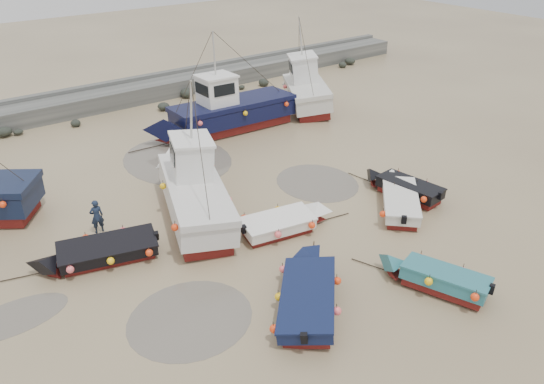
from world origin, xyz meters
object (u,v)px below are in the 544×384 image
(dinghy_2, at_px, (435,276))
(dinghy_5, at_px, (285,221))
(cabin_boat_2, at_px, (225,111))
(dinghy_3, at_px, (400,197))
(dinghy_1, at_px, (310,292))
(dinghy_4, at_px, (98,250))
(cabin_boat_1, at_px, (191,188))
(person, at_px, (100,232))
(cabin_boat_3, at_px, (307,87))
(dinghy_6, at_px, (403,185))

(dinghy_2, bearing_deg, dinghy_5, 86.90)
(cabin_boat_2, bearing_deg, dinghy_3, -171.08)
(dinghy_1, height_order, dinghy_5, same)
(dinghy_4, distance_m, cabin_boat_1, 5.05)
(dinghy_5, height_order, person, dinghy_5)
(person, bearing_deg, cabin_boat_1, 170.02)
(cabin_boat_3, bearing_deg, dinghy_5, -103.62)
(dinghy_6, relative_size, cabin_boat_1, 0.54)
(cabin_boat_2, relative_size, person, 7.03)
(dinghy_1, distance_m, dinghy_2, 4.79)
(cabin_boat_2, bearing_deg, dinghy_6, -166.15)
(dinghy_1, xyz_separation_m, dinghy_4, (-5.11, 7.05, 0.01))
(dinghy_6, height_order, cabin_boat_3, cabin_boat_3)
(dinghy_4, height_order, cabin_boat_1, cabin_boat_1)
(cabin_boat_1, bearing_deg, cabin_boat_3, 50.41)
(dinghy_4, relative_size, dinghy_6, 1.12)
(dinghy_2, height_order, cabin_boat_1, cabin_boat_1)
(dinghy_6, xyz_separation_m, person, (-13.32, 5.69, -0.56))
(dinghy_4, relative_size, cabin_boat_2, 0.54)
(dinghy_2, bearing_deg, cabin_boat_1, 93.03)
(dinghy_2, relative_size, dinghy_3, 1.05)
(dinghy_6, xyz_separation_m, cabin_boat_1, (-9.23, 4.60, 0.78))
(dinghy_1, height_order, dinghy_3, same)
(dinghy_2, bearing_deg, dinghy_4, 114.92)
(dinghy_3, xyz_separation_m, dinghy_5, (-5.73, 1.53, 0.02))
(cabin_boat_3, bearing_deg, dinghy_3, -83.26)
(dinghy_5, bearing_deg, cabin_boat_3, 146.80)
(dinghy_2, relative_size, dinghy_5, 0.97)
(cabin_boat_3, bearing_deg, cabin_boat_1, -119.13)
(cabin_boat_2, bearing_deg, dinghy_4, 130.70)
(cabin_boat_2, relative_size, cabin_boat_3, 1.32)
(dinghy_6, height_order, cabin_boat_2, cabin_boat_2)
(dinghy_1, bearing_deg, dinghy_5, 105.75)
(dinghy_2, relative_size, cabin_boat_2, 0.47)
(dinghy_1, xyz_separation_m, dinghy_6, (9.00, 3.53, 0.02))
(dinghy_6, relative_size, person, 3.42)
(dinghy_2, xyz_separation_m, cabin_boat_2, (2.27, 18.16, 0.75))
(dinghy_6, bearing_deg, dinghy_3, -153.63)
(dinghy_2, height_order, dinghy_5, same)
(dinghy_2, distance_m, cabin_boat_3, 21.00)
(dinghy_1, xyz_separation_m, dinghy_2, (4.31, -2.08, 0.02))
(dinghy_1, bearing_deg, cabin_boat_3, 93.26)
(dinghy_3, bearing_deg, person, -162.38)
(dinghy_1, bearing_deg, cabin_boat_1, 134.61)
(dinghy_1, relative_size, cabin_boat_3, 0.64)
(dinghy_5, bearing_deg, person, -116.47)
(dinghy_3, relative_size, person, 3.13)
(dinghy_3, bearing_deg, cabin_boat_1, -167.80)
(cabin_boat_2, height_order, cabin_boat_3, same)
(dinghy_4, bearing_deg, cabin_boat_2, -37.50)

